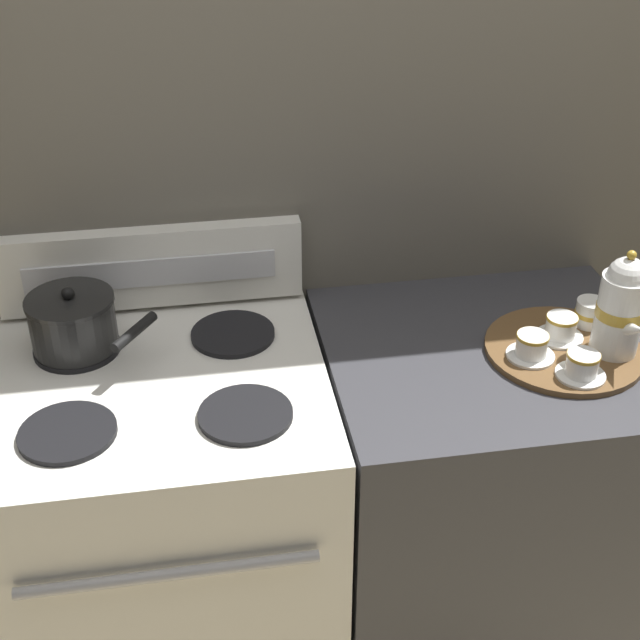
% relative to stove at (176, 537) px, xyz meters
% --- Properties ---
extents(wall_back, '(6.00, 0.05, 2.20)m').
position_rel_stove_xyz_m(wall_back, '(0.37, 0.35, 0.65)').
color(wall_back, '#666056').
rests_on(wall_back, ground).
extents(stove, '(0.71, 0.68, 0.91)m').
position_rel_stove_xyz_m(stove, '(0.00, 0.00, 0.00)').
color(stove, silver).
rests_on(stove, ground).
extents(control_panel, '(0.69, 0.05, 0.19)m').
position_rel_stove_xyz_m(control_panel, '(-0.00, 0.30, 0.55)').
color(control_panel, silver).
rests_on(control_panel, stove).
extents(side_counter, '(0.73, 0.65, 0.90)m').
position_rel_stove_xyz_m(side_counter, '(0.73, 0.00, -0.00)').
color(side_counter, '#38383D').
rests_on(side_counter, ground).
extents(saucepan, '(0.27, 0.25, 0.15)m').
position_rel_stove_xyz_m(saucepan, '(-0.17, 0.15, 0.52)').
color(saucepan, black).
rests_on(saucepan, stove).
extents(serving_tray, '(0.34, 0.34, 0.01)m').
position_rel_stove_xyz_m(serving_tray, '(0.87, -0.04, 0.45)').
color(serving_tray, brown).
rests_on(serving_tray, side_counter).
extents(teapot, '(0.10, 0.16, 0.24)m').
position_rel_stove_xyz_m(teapot, '(0.97, -0.07, 0.57)').
color(teapot, white).
rests_on(teapot, serving_tray).
extents(teacup_left, '(0.10, 0.10, 0.06)m').
position_rel_stove_xyz_m(teacup_left, '(0.87, 0.00, 0.49)').
color(teacup_left, white).
rests_on(teacup_left, serving_tray).
extents(teacup_right, '(0.10, 0.10, 0.06)m').
position_rel_stove_xyz_m(teacup_right, '(0.78, -0.06, 0.49)').
color(teacup_right, white).
rests_on(teacup_right, serving_tray).
extents(teacup_front, '(0.10, 0.10, 0.06)m').
position_rel_stove_xyz_m(teacup_front, '(0.86, -0.14, 0.49)').
color(teacup_front, white).
rests_on(teacup_front, serving_tray).
extents(creamer_jug, '(0.07, 0.07, 0.06)m').
position_rel_stove_xyz_m(creamer_jug, '(0.96, 0.04, 0.49)').
color(creamer_jug, white).
rests_on(creamer_jug, serving_tray).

